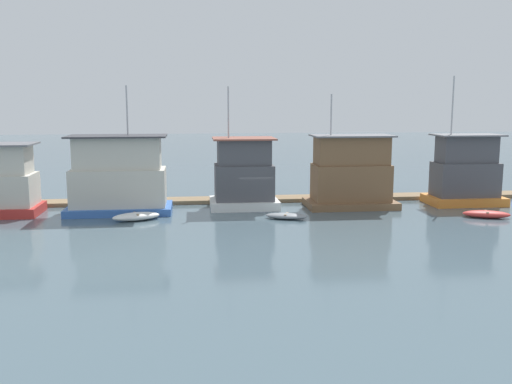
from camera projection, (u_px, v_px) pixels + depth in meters
ground_plane at (255, 208)px, 43.30m from camera, size 200.00×200.00×0.00m
dock_walkway at (250, 199)px, 46.25m from camera, size 51.00×2.10×0.30m
houseboat_blue at (119, 178)px, 41.21m from camera, size 7.49×3.99×9.15m
houseboat_white at (244, 176)px, 43.23m from camera, size 5.12×3.97×9.11m
houseboat_brown at (351, 174)px, 43.41m from camera, size 6.78×3.86×8.56m
houseboat_orange at (465, 174)px, 44.67m from camera, size 5.77×3.50×9.94m
dinghy_white at (136, 216)px, 38.82m from camera, size 3.47×2.25×0.55m
dinghy_grey at (286, 216)px, 39.31m from camera, size 3.09×2.01×0.40m
dinghy_red at (486, 214)px, 39.69m from camera, size 3.36×2.10×0.51m
mooring_post_far_right at (264, 191)px, 44.94m from camera, size 0.22×0.22×2.12m
mooring_post_near_right at (473, 192)px, 46.94m from camera, size 0.29×0.29×1.29m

